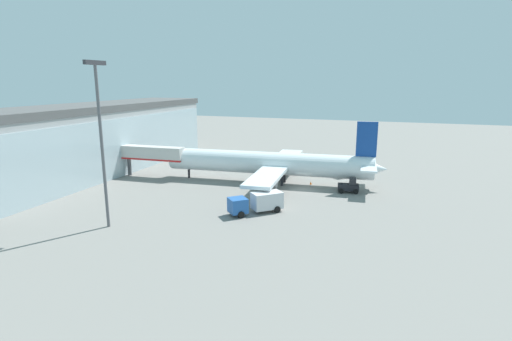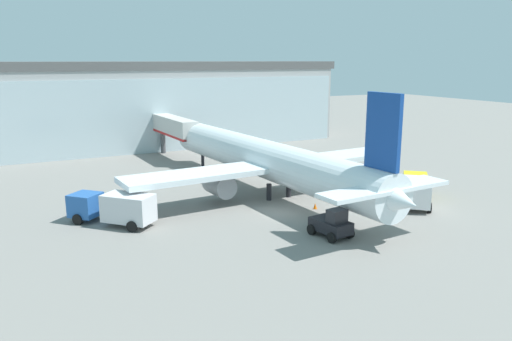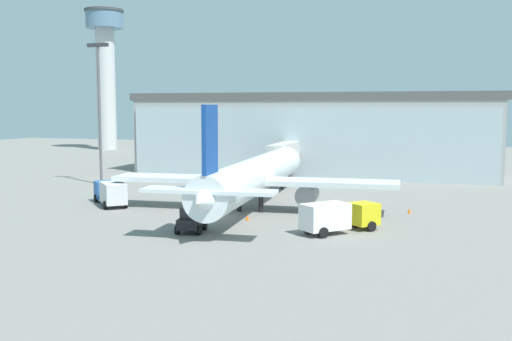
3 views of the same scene
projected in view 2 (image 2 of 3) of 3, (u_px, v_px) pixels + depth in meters
ground at (279, 212)px, 44.20m from camera, size 240.00×240.00×0.00m
terminal_building at (157, 104)px, 78.08m from camera, size 58.12×14.67×12.97m
jet_bridge at (173, 127)px, 67.50m from camera, size 2.97×12.73×5.66m
airplane at (267, 160)px, 49.65m from camera, size 30.27×38.89×10.96m
catering_truck at (114, 207)px, 40.61m from camera, size 6.66×6.77×2.65m
fuel_truck at (416, 189)px, 46.31m from camera, size 6.44×6.96×2.65m
baggage_cart at (365, 181)px, 53.33m from camera, size 3.14×2.32×1.50m
pushback_tug at (332, 224)px, 37.89m from camera, size 2.63×3.45×2.30m
safety_cone_nose at (315, 206)px, 45.12m from camera, size 0.36×0.36×0.55m
safety_cone_wingtip at (378, 172)px, 59.01m from camera, size 0.36×0.36×0.55m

